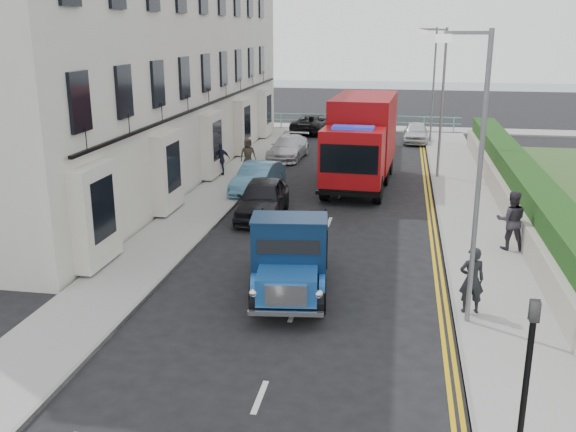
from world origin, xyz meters
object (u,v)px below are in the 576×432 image
object	(u,v)px
lamp_near	(475,165)
bedford_lorry	(290,262)
lamp_mid	(440,95)
parked_car_front	(262,198)
lamp_far	(432,78)
red_lorry	(361,139)
pedestrian_east_near	(472,280)

from	to	relation	value
lamp_near	bedford_lorry	world-z (taller)	lamp_near
lamp_mid	parked_car_front	size ratio (longest dim) A/B	1.63
lamp_far	parked_car_front	size ratio (longest dim) A/B	1.63
red_lorry	pedestrian_east_near	size ratio (longest dim) A/B	4.49
parked_car_front	lamp_far	bearing A→B (deg)	65.94
lamp_near	pedestrian_east_near	bearing A→B (deg)	67.50
lamp_mid	red_lorry	world-z (taller)	lamp_mid
lamp_near	parked_car_front	size ratio (longest dim) A/B	1.63
lamp_far	bedford_lorry	size ratio (longest dim) A/B	1.38
lamp_near	pedestrian_east_near	xyz separation A→B (m)	(0.22, 0.54, -3.01)
lamp_near	pedestrian_east_near	size ratio (longest dim) A/B	4.05
lamp_far	red_lorry	xyz separation A→B (m)	(-3.45, -11.87, -1.87)
bedford_lorry	red_lorry	bearing A→B (deg)	78.67
red_lorry	parked_car_front	xyz separation A→B (m)	(-3.33, -5.88, -1.40)
parked_car_front	lamp_mid	bearing A→B (deg)	45.65
lamp_far	parked_car_front	distance (m)	19.27
lamp_mid	red_lorry	size ratio (longest dim) A/B	0.90
pedestrian_east_near	lamp_far	bearing A→B (deg)	-98.23
red_lorry	lamp_far	bearing A→B (deg)	76.85
lamp_far	parked_car_front	xyz separation A→B (m)	(-6.78, -17.75, -3.27)
bedford_lorry	parked_car_front	distance (m)	7.86
bedford_lorry	red_lorry	xyz separation A→B (m)	(0.96, 13.37, 1.07)
red_lorry	bedford_lorry	bearing A→B (deg)	-91.06
lamp_near	lamp_far	bearing A→B (deg)	90.00
lamp_mid	lamp_far	distance (m)	10.00
lamp_far	bedford_lorry	distance (m)	25.79
red_lorry	parked_car_front	distance (m)	6.90
lamp_far	pedestrian_east_near	xyz separation A→B (m)	(0.22, -25.46, -3.01)
red_lorry	parked_car_front	world-z (taller)	red_lorry
lamp_mid	red_lorry	xyz separation A→B (m)	(-3.45, -1.87, -1.87)
lamp_far	bedford_lorry	bearing A→B (deg)	-99.92
lamp_near	bedford_lorry	xyz separation A→B (m)	(-4.42, 0.76, -2.93)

